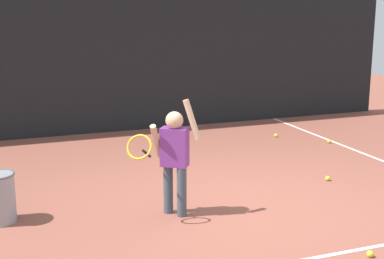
% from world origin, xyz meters
% --- Properties ---
extents(ground_plane, '(20.00, 20.00, 0.00)m').
position_xyz_m(ground_plane, '(0.00, 0.00, 0.00)').
color(ground_plane, brown).
extents(court_line_baseline, '(9.00, 0.05, 0.00)m').
position_xyz_m(court_line_baseline, '(0.00, -1.43, 0.00)').
color(court_line_baseline, white).
rests_on(court_line_baseline, ground).
extents(court_line_sideline, '(0.05, 9.00, 0.00)m').
position_xyz_m(court_line_sideline, '(2.89, 1.00, 0.00)').
color(court_line_sideline, white).
rests_on(court_line_sideline, ground).
extents(back_fence_windscreen, '(10.65, 0.08, 3.88)m').
position_xyz_m(back_fence_windscreen, '(0.00, 4.52, 1.94)').
color(back_fence_windscreen, black).
rests_on(back_fence_windscreen, ground).
extents(fence_post_2, '(0.09, 0.09, 4.03)m').
position_xyz_m(fence_post_2, '(0.00, 4.58, 2.01)').
color(fence_post_2, slate).
rests_on(fence_post_2, ground).
extents(fence_post_3, '(0.09, 0.09, 4.03)m').
position_xyz_m(fence_post_3, '(2.59, 4.58, 2.01)').
color(fence_post_3, slate).
rests_on(fence_post_3, ground).
extents(fence_post_4, '(0.09, 0.09, 4.03)m').
position_xyz_m(fence_post_4, '(5.18, 4.58, 2.01)').
color(fence_post_4, slate).
rests_on(fence_post_4, ground).
extents(tennis_player, '(0.89, 0.52, 1.35)m').
position_xyz_m(tennis_player, '(-0.85, 0.09, 0.73)').
color(tennis_player, '#3F4C59').
rests_on(tennis_player, ground).
extents(tennis_ball_1, '(0.07, 0.07, 0.07)m').
position_xyz_m(tennis_ball_1, '(2.11, 3.00, 0.03)').
color(tennis_ball_1, '#CCE033').
rests_on(tennis_ball_1, ground).
extents(tennis_ball_2, '(0.07, 0.07, 0.07)m').
position_xyz_m(tennis_ball_2, '(0.55, -1.60, 0.03)').
color(tennis_ball_2, '#CCE033').
rests_on(tennis_ball_2, ground).
extents(tennis_ball_3, '(0.07, 0.07, 0.07)m').
position_xyz_m(tennis_ball_3, '(2.76, 2.28, 0.03)').
color(tennis_ball_3, '#CCE033').
rests_on(tennis_ball_3, ground).
extents(tennis_ball_5, '(0.07, 0.07, 0.07)m').
position_xyz_m(tennis_ball_5, '(-0.08, 2.07, 0.03)').
color(tennis_ball_5, '#CCE033').
rests_on(tennis_ball_5, ground).
extents(tennis_ball_6, '(0.07, 0.07, 0.07)m').
position_xyz_m(tennis_ball_6, '(1.53, 0.52, 0.03)').
color(tennis_ball_6, '#CCE033').
rests_on(tennis_ball_6, ground).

